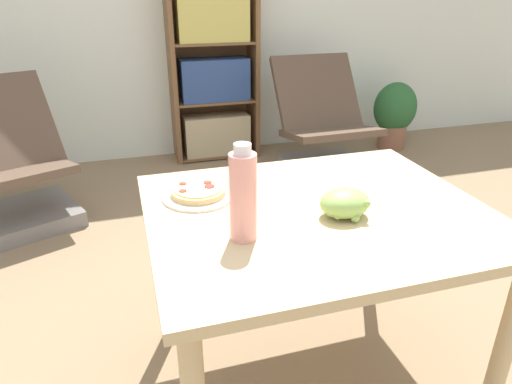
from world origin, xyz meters
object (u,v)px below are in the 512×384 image
object	(u,v)px
drink_bottle	(243,196)
lounge_chair_far	(323,137)
pizza_on_plate	(198,193)
bookshelf	(214,77)
lounge_chair_near	(12,181)
grape_bunch	(345,203)
potted_plant_floor	(394,113)

from	to	relation	value
drink_bottle	lounge_chair_far	world-z (taller)	drink_bottle
pizza_on_plate	bookshelf	xyz separation A→B (m)	(0.55, 2.38, -0.06)
drink_bottle	lounge_chair_far	bearing A→B (deg)	59.66
lounge_chair_near	lounge_chair_far	world-z (taller)	same
grape_bunch	drink_bottle	xyz separation A→B (m)	(-0.34, -0.04, 0.09)
bookshelf	potted_plant_floor	world-z (taller)	bookshelf
pizza_on_plate	drink_bottle	world-z (taller)	drink_bottle
grape_bunch	lounge_chair_near	size ratio (longest dim) A/B	0.17
bookshelf	pizza_on_plate	bearing A→B (deg)	-103.02
grape_bunch	lounge_chair_far	xyz separation A→B (m)	(0.88, 2.04, -0.49)
lounge_chair_far	bookshelf	distance (m)	1.04
pizza_on_plate	potted_plant_floor	size ratio (longest dim) A/B	0.41
drink_bottle	potted_plant_floor	xyz separation A→B (m)	(2.08, 2.44, -0.54)
grape_bunch	bookshelf	size ratio (longest dim) A/B	0.11
potted_plant_floor	lounge_chair_far	bearing A→B (deg)	-157.64
grape_bunch	drink_bottle	bearing A→B (deg)	-173.55
potted_plant_floor	grape_bunch	bearing A→B (deg)	-126.02
lounge_chair_near	bookshelf	xyz separation A→B (m)	(1.47, 0.87, 0.40)
bookshelf	potted_plant_floor	xyz separation A→B (m)	(1.61, -0.25, -0.36)
lounge_chair_near	bookshelf	size ratio (longest dim) A/B	0.66
lounge_chair_far	pizza_on_plate	bearing A→B (deg)	-126.98
grape_bunch	bookshelf	xyz separation A→B (m)	(0.14, 2.65, -0.09)
lounge_chair_near	potted_plant_floor	distance (m)	3.14
pizza_on_plate	lounge_chair_near	distance (m)	1.83
bookshelf	potted_plant_floor	size ratio (longest dim) A/B	2.41
drink_bottle	lounge_chair_near	xyz separation A→B (m)	(-0.99, 1.82, -0.58)
pizza_on_plate	lounge_chair_near	xyz separation A→B (m)	(-0.92, 1.51, -0.46)
grape_bunch	potted_plant_floor	xyz separation A→B (m)	(1.74, 2.40, -0.45)
drink_bottle	potted_plant_floor	size ratio (longest dim) A/B	0.47
pizza_on_plate	potted_plant_floor	xyz separation A→B (m)	(2.16, 2.13, -0.42)
drink_bottle	potted_plant_floor	world-z (taller)	drink_bottle
pizza_on_plate	drink_bottle	xyz separation A→B (m)	(0.08, -0.31, 0.12)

